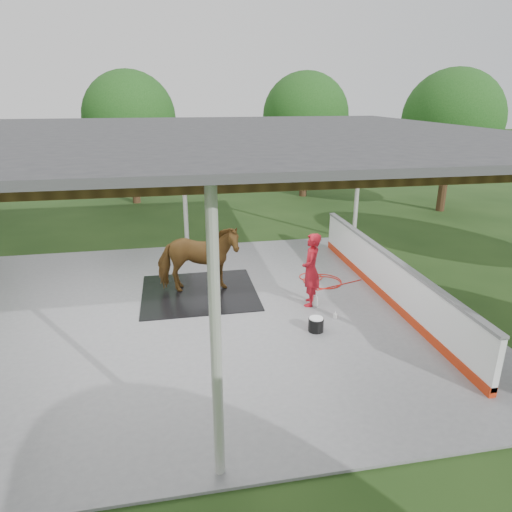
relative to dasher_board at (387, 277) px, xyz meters
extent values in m
plane|color=#1E3814|center=(-4.60, 0.00, -0.59)|extent=(100.00, 100.00, 0.00)
cube|color=slate|center=(-4.60, 0.00, -0.57)|extent=(12.00, 10.00, 0.05)
cylinder|color=beige|center=(-4.60, -4.70, 1.38)|extent=(0.14, 0.14, 3.85)
cylinder|color=beige|center=(-4.60, 4.70, 1.38)|extent=(0.14, 0.14, 3.85)
cylinder|color=beige|center=(1.10, 4.70, 1.38)|extent=(0.14, 0.14, 3.85)
cube|color=brown|center=(-4.60, -4.50, 3.26)|extent=(12.00, 0.10, 0.18)
cube|color=brown|center=(-4.60, -3.00, 3.26)|extent=(12.00, 0.10, 0.18)
cube|color=brown|center=(-4.60, -1.50, 3.26)|extent=(12.00, 0.10, 0.18)
cube|color=brown|center=(-4.60, 0.00, 3.26)|extent=(12.00, 0.10, 0.18)
cube|color=brown|center=(-4.60, 1.50, 3.26)|extent=(12.00, 0.10, 0.18)
cube|color=brown|center=(-4.60, 3.00, 3.26)|extent=(12.00, 0.10, 0.18)
cube|color=brown|center=(-4.60, 4.50, 3.26)|extent=(12.00, 0.10, 0.18)
cube|color=brown|center=(1.10, 0.00, 3.26)|extent=(0.12, 10.00, 0.18)
cube|color=#38383A|center=(-4.60, 0.00, 3.46)|extent=(12.60, 10.60, 0.10)
cube|color=#B82C0F|center=(0.00, 0.00, -0.44)|extent=(0.14, 8.00, 0.20)
cube|color=white|center=(0.00, 0.00, 0.06)|extent=(0.12, 8.00, 1.00)
cube|color=slate|center=(0.00, 0.00, 0.58)|extent=(0.16, 8.00, 0.06)
cylinder|color=#382314|center=(-6.60, 12.00, 0.51)|extent=(0.36, 0.36, 2.20)
sphere|color=#194714|center=(-6.60, 12.00, 3.21)|extent=(4.00, 4.00, 4.00)
cylinder|color=#382314|center=(1.40, 12.00, 0.51)|extent=(0.36, 0.36, 2.20)
sphere|color=#194714|center=(1.40, 12.00, 3.21)|extent=(4.00, 4.00, 4.00)
cylinder|color=#382314|center=(6.40, 8.00, 0.51)|extent=(0.36, 0.36, 2.20)
sphere|color=#194714|center=(6.40, 8.00, 3.21)|extent=(4.00, 4.00, 4.00)
cube|color=black|center=(-4.47, 1.15, -0.53)|extent=(2.83, 2.66, 0.02)
imported|color=brown|center=(-4.47, 1.15, 0.35)|extent=(2.18, 1.26, 1.74)
imported|color=#AC121E|center=(-1.92, 0.00, 0.33)|extent=(0.62, 0.75, 1.75)
cylinder|color=black|center=(-2.18, -1.28, -0.40)|extent=(0.33, 0.33, 0.29)
cylinder|color=white|center=(-2.18, -1.28, -0.26)|extent=(0.30, 0.30, 0.03)
imported|color=silver|center=(-1.83, -0.15, -0.38)|extent=(0.14, 0.14, 0.34)
imported|color=#338CD8|center=(-1.58, -0.82, -0.46)|extent=(0.11, 0.11, 0.16)
torus|color=red|center=(-1.18, 1.25, -0.53)|extent=(1.02, 1.02, 0.02)
torus|color=red|center=(-1.14, 1.15, -0.53)|extent=(0.85, 0.85, 0.02)
torus|color=red|center=(-1.40, 1.59, -0.53)|extent=(0.63, 0.63, 0.02)
cylinder|color=red|center=(-0.82, 0.93, -0.53)|extent=(1.40, 0.48, 0.02)
camera|label=1|loc=(-5.01, -9.46, 4.20)|focal=32.00mm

